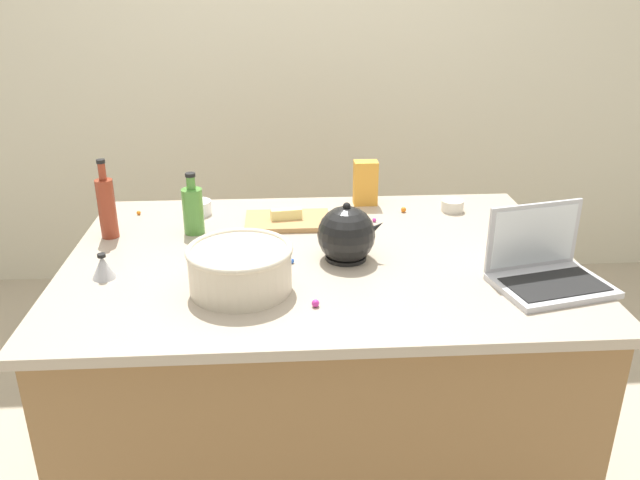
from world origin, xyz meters
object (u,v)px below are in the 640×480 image
(laptop, at_px, (546,268))
(mixing_bowl_large, at_px, (240,267))
(bottle_olive, at_px, (193,209))
(ramekin_small, at_px, (452,206))
(kitchen_timer, at_px, (103,267))
(butter_stick_left, at_px, (286,214))
(bottle_soy, at_px, (107,206))
(cutting_board, at_px, (288,221))
(candy_bag, at_px, (365,183))
(ramekin_medium, at_px, (198,207))
(kettle, at_px, (347,235))

(laptop, height_order, mixing_bowl_large, laptop)
(bottle_olive, distance_m, ramekin_small, 0.96)
(kitchen_timer, bearing_deg, butter_stick_left, 36.98)
(bottle_soy, relative_size, ramekin_small, 3.26)
(cutting_board, relative_size, butter_stick_left, 2.73)
(ramekin_small, xyz_separation_m, candy_bag, (-0.32, 0.10, 0.06))
(bottle_olive, bearing_deg, kitchen_timer, -123.48)
(cutting_board, xyz_separation_m, ramekin_medium, (-0.33, 0.12, 0.02))
(laptop, xyz_separation_m, bottle_olive, (-1.05, 0.45, 0.04))
(ramekin_small, bearing_deg, butter_stick_left, -171.84)
(bottle_olive, xyz_separation_m, kettle, (0.50, -0.25, -0.01))
(cutting_board, bearing_deg, ramekin_medium, 160.36)
(cutting_board, xyz_separation_m, candy_bag, (0.30, 0.19, 0.08))
(bottle_olive, height_order, ramekin_medium, bottle_olive)
(laptop, bearing_deg, bottle_olive, 156.73)
(kitchen_timer, relative_size, candy_bag, 0.45)
(bottle_soy, bearing_deg, ramekin_small, 8.26)
(kettle, bearing_deg, ramekin_medium, 139.54)
(mixing_bowl_large, height_order, cutting_board, mixing_bowl_large)
(bottle_olive, relative_size, butter_stick_left, 1.94)
(butter_stick_left, height_order, kitchen_timer, kitchen_timer)
(kettle, distance_m, cutting_board, 0.37)
(ramekin_medium, distance_m, candy_bag, 0.64)
(laptop, xyz_separation_m, ramekin_small, (-0.11, 0.61, -0.03))
(mixing_bowl_large, xyz_separation_m, bottle_soy, (-0.46, 0.42, 0.04))
(kettle, bearing_deg, butter_stick_left, 120.07)
(bottle_olive, height_order, cutting_board, bottle_olive)
(bottle_olive, bearing_deg, kettle, -26.32)
(mixing_bowl_large, height_order, bottle_olive, bottle_olive)
(laptop, height_order, kettle, laptop)
(ramekin_medium, height_order, kitchen_timer, kitchen_timer)
(bottle_olive, relative_size, ramekin_medium, 2.14)
(mixing_bowl_large, distance_m, cutting_board, 0.53)
(mixing_bowl_large, bearing_deg, kitchen_timer, 166.28)
(candy_bag, bearing_deg, ramekin_medium, -173.77)
(bottle_soy, distance_m, candy_bag, 0.94)
(ramekin_medium, distance_m, kitchen_timer, 0.57)
(butter_stick_left, bearing_deg, candy_bag, 31.39)
(candy_bag, bearing_deg, laptop, -58.76)
(bottle_olive, xyz_separation_m, cutting_board, (0.32, 0.07, -0.08))
(laptop, relative_size, butter_stick_left, 3.20)
(kitchen_timer, bearing_deg, candy_bag, 35.05)
(mixing_bowl_large, relative_size, bottle_olive, 1.40)
(laptop, height_order, candy_bag, laptop)
(butter_stick_left, bearing_deg, ramekin_medium, 160.10)
(laptop, height_order, bottle_olive, laptop)
(ramekin_medium, height_order, candy_bag, candy_bag)
(bottle_olive, relative_size, ramekin_small, 2.57)
(butter_stick_left, bearing_deg, ramekin_small, 8.16)
(laptop, relative_size, ramekin_medium, 3.53)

